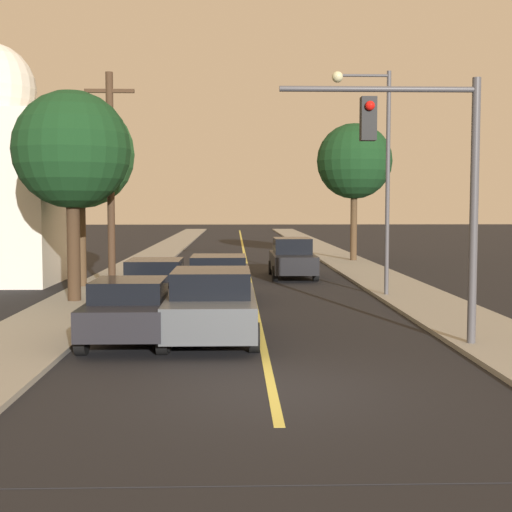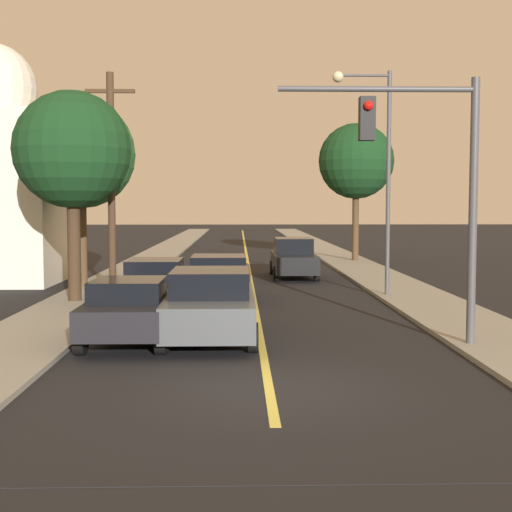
% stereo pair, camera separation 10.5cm
% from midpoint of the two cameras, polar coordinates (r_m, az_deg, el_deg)
% --- Properties ---
extents(ground_plane, '(200.00, 200.00, 0.00)m').
position_cam_midpoint_polar(ground_plane, '(11.95, 1.03, -10.71)').
color(ground_plane, black).
extents(road_surface, '(8.07, 80.00, 0.01)m').
position_cam_midpoint_polar(road_surface, '(47.64, -1.06, 0.44)').
color(road_surface, black).
rests_on(road_surface, ground).
extents(sidewalk_left, '(2.50, 80.00, 0.12)m').
position_cam_midpoint_polar(sidewalk_left, '(47.87, -7.39, 0.49)').
color(sidewalk_left, gray).
rests_on(sidewalk_left, ground).
extents(sidewalk_right, '(2.50, 80.00, 0.12)m').
position_cam_midpoint_polar(sidewalk_right, '(47.99, 5.26, 0.51)').
color(sidewalk_right, gray).
rests_on(sidewalk_right, ground).
extents(car_near_lane_front, '(2.06, 4.68, 1.61)m').
position_cam_midpoint_polar(car_near_lane_front, '(16.16, -3.74, -3.89)').
color(car_near_lane_front, '#474C51').
rests_on(car_near_lane_front, ground).
extents(car_near_lane_second, '(2.09, 4.50, 1.43)m').
position_cam_midpoint_polar(car_near_lane_second, '(23.07, -3.14, -1.65)').
color(car_near_lane_second, black).
rests_on(car_near_lane_second, ground).
extents(car_outer_lane_front, '(1.86, 3.89, 1.44)m').
position_cam_midpoint_polar(car_outer_lane_front, '(15.92, -10.21, -4.24)').
color(car_outer_lane_front, black).
rests_on(car_outer_lane_front, ground).
extents(car_outer_lane_second, '(1.86, 4.18, 1.49)m').
position_cam_midpoint_polar(car_outer_lane_second, '(20.86, -8.18, -2.26)').
color(car_outer_lane_second, black).
rests_on(car_outer_lane_second, ground).
extents(car_far_oncoming, '(1.86, 4.63, 1.67)m').
position_cam_midpoint_polar(car_far_oncoming, '(29.91, 2.83, -0.18)').
color(car_far_oncoming, black).
rests_on(car_far_oncoming, ground).
extents(traffic_signal_mast, '(4.20, 0.42, 5.58)m').
position_cam_midpoint_polar(traffic_signal_mast, '(15.43, 13.46, 7.11)').
color(traffic_signal_mast, '#47474C').
rests_on(traffic_signal_mast, ground).
extents(streetlamp_right, '(1.92, 0.36, 7.25)m').
position_cam_midpoint_polar(streetlamp_right, '(23.66, 9.34, 8.20)').
color(streetlamp_right, '#47474C').
rests_on(streetlamp_right, ground).
extents(utility_pole_left, '(1.60, 0.24, 7.20)m').
position_cam_midpoint_polar(utility_pole_left, '(23.74, -11.68, 6.01)').
color(utility_pole_left, '#422D1E').
rests_on(utility_pole_left, ground).
extents(tree_left_near, '(3.57, 3.57, 6.40)m').
position_cam_midpoint_polar(tree_left_near, '(22.55, -14.65, 8.16)').
color(tree_left_near, '#3D2B1C').
rests_on(tree_left_near, ground).
extents(tree_left_far, '(3.90, 3.90, 6.71)m').
position_cam_midpoint_polar(tree_left_far, '(26.55, -14.01, 7.89)').
color(tree_left_far, '#4C3823').
rests_on(tree_left_far, ground).
extents(tree_right_near, '(3.98, 3.98, 7.24)m').
position_cam_midpoint_polar(tree_right_near, '(38.27, 7.79, 7.49)').
color(tree_right_near, '#4C3823').
rests_on(tree_right_near, ground).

